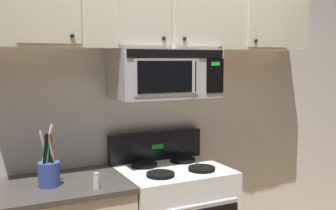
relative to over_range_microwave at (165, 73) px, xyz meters
The scene contains 5 objects.
back_wall 0.34m from the over_range_microwave, 89.94° to the left, with size 5.20×0.10×2.70m, color silver.
over_range_microwave is the anchor object (origin of this frame).
upper_cabinets 0.45m from the over_range_microwave, 89.49° to the left, with size 2.50×0.36×0.55m.
utensil_crock_blue 1.05m from the over_range_microwave, behind, with size 0.13×0.13×0.39m.
salt_shaker 0.94m from the over_range_microwave, 152.17° to the right, with size 0.04×0.04×0.10m.
Camera 1 is at (-1.28, -2.09, 1.67)m, focal length 43.05 mm.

